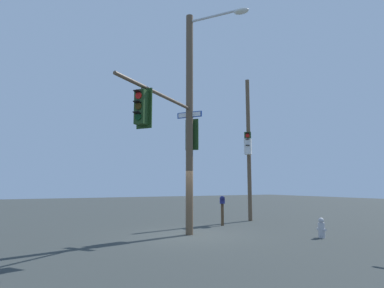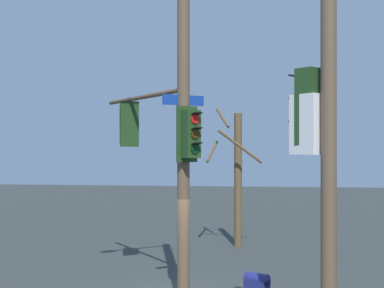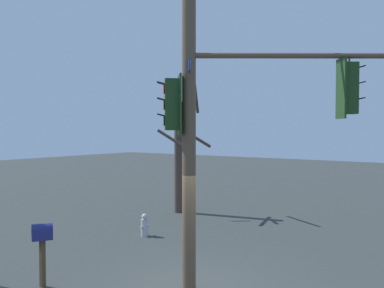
# 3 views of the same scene
# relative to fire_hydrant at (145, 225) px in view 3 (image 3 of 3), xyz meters

# --- Properties ---
(ground_plane) EXTENTS (80.00, 80.00, 0.00)m
(ground_plane) POSITION_rel_fire_hydrant_xyz_m (2.84, 4.04, -0.34)
(ground_plane) COLOR #313735
(main_signal_pole_assembly) EXTENTS (3.36, 5.57, 9.16)m
(main_signal_pole_assembly) POSITION_rel_fire_hydrant_xyz_m (2.62, 4.33, 4.39)
(main_signal_pole_assembly) COLOR brown
(main_signal_pole_assembly) RESTS_ON ground
(fire_hydrant) EXTENTS (0.38, 0.24, 0.73)m
(fire_hydrant) POSITION_rel_fire_hydrant_xyz_m (0.00, 0.00, 0.00)
(fire_hydrant) COLOR #B2B2B7
(fire_hydrant) RESTS_ON ground
(mailbox) EXTENTS (0.50, 0.44, 1.41)m
(mailbox) POSITION_rel_fire_hydrant_xyz_m (4.76, 1.24, 0.76)
(mailbox) COLOR #4C3823
(mailbox) RESTS_ON ground
(bare_tree_across_street) EXTENTS (2.17, 1.52, 5.34)m
(bare_tree_across_street) POSITION_rel_fire_hydrant_xyz_m (-3.83, -1.46, 2.19)
(bare_tree_across_street) COLOR #48382F
(bare_tree_across_street) RESTS_ON ground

